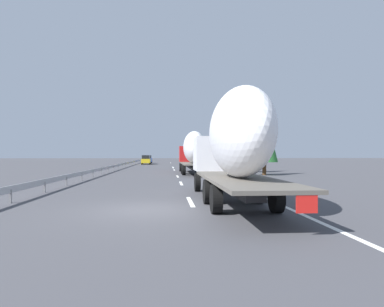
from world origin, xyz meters
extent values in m
plane|color=#424247|center=(40.00, 0.00, 0.00)|extent=(260.00, 260.00, 0.00)
cube|color=white|center=(2.00, -1.80, 0.00)|extent=(3.20, 0.20, 0.01)
cube|color=white|center=(11.52, -1.80, 0.00)|extent=(3.20, 0.20, 0.01)
cube|color=white|center=(19.16, -1.80, 0.00)|extent=(3.20, 0.20, 0.01)
cube|color=white|center=(32.39, -1.80, 0.00)|extent=(3.20, 0.20, 0.01)
cube|color=white|center=(39.29, -1.80, 0.00)|extent=(3.20, 0.20, 0.01)
cube|color=white|center=(42.47, -1.80, 0.00)|extent=(3.20, 0.20, 0.01)
cube|color=white|center=(66.80, -1.80, 0.00)|extent=(3.20, 0.20, 0.01)
cube|color=white|center=(73.76, -1.80, 0.00)|extent=(3.20, 0.20, 0.01)
cube|color=white|center=(45.00, -5.50, 0.00)|extent=(110.00, 0.20, 0.01)
cube|color=#B21919|center=(28.56, -3.60, 2.15)|extent=(2.40, 2.50, 1.90)
cube|color=black|center=(29.66, -3.60, 2.65)|extent=(0.08, 2.12, 0.80)
cube|color=#262628|center=(25.40, -3.60, 0.67)|extent=(11.63, 0.70, 0.24)
cube|color=#59544C|center=(22.24, -3.60, 1.14)|extent=(10.24, 2.50, 0.12)
ellipsoid|color=white|center=(21.78, -3.60, 2.85)|extent=(8.19, 2.20, 3.29)
cube|color=red|center=(17.15, -4.29, 0.90)|extent=(0.04, 0.56, 0.56)
cylinder|color=black|center=(28.56, -2.50, 0.52)|extent=(1.04, 0.30, 1.04)
cylinder|color=black|center=(28.56, -4.70, 0.52)|extent=(1.04, 0.30, 1.04)
cylinder|color=black|center=(23.44, -2.50, 0.52)|extent=(1.04, 0.35, 1.04)
cylinder|color=black|center=(23.44, -4.70, 0.52)|extent=(1.04, 0.35, 1.04)
cylinder|color=black|center=(21.04, -2.50, 0.52)|extent=(1.04, 0.35, 1.04)
cylinder|color=black|center=(21.04, -4.70, 0.52)|extent=(1.04, 0.35, 1.04)
cube|color=silver|center=(6.16, -3.60, 2.15)|extent=(2.40, 2.50, 1.90)
cube|color=black|center=(7.26, -3.60, 2.65)|extent=(0.08, 2.12, 0.80)
cube|color=#262628|center=(3.14, -3.60, 0.67)|extent=(11.11, 0.70, 0.24)
cube|color=#59544C|center=(0.12, -3.60, 1.14)|extent=(9.68, 2.50, 0.12)
ellipsoid|color=white|center=(0.18, -3.60, 2.97)|extent=(6.91, 2.20, 3.54)
cube|color=red|center=(-4.69, -4.29, 0.90)|extent=(0.04, 0.56, 0.56)
cylinder|color=black|center=(6.16, -2.50, 0.52)|extent=(1.04, 0.30, 1.04)
cylinder|color=black|center=(6.16, -4.70, 0.52)|extent=(1.04, 0.30, 1.04)
cylinder|color=black|center=(1.32, -2.50, 0.52)|extent=(1.04, 0.35, 1.04)
cylinder|color=black|center=(1.32, -4.70, 0.52)|extent=(1.04, 0.35, 1.04)
cylinder|color=black|center=(-1.08, -2.50, 0.52)|extent=(1.04, 0.35, 1.04)
cylinder|color=black|center=(-1.08, -4.70, 0.52)|extent=(1.04, 0.35, 1.04)
cube|color=#28479E|center=(66.19, 3.56, 0.74)|extent=(4.06, 1.87, 0.84)
cube|color=black|center=(65.88, 3.56, 1.52)|extent=(2.23, 1.65, 0.71)
cylinder|color=black|center=(67.44, 4.39, 0.32)|extent=(0.64, 0.22, 0.64)
cylinder|color=black|center=(67.44, 2.72, 0.32)|extent=(0.64, 0.22, 0.64)
cylinder|color=black|center=(64.93, 4.39, 0.32)|extent=(0.64, 0.22, 0.64)
cylinder|color=black|center=(64.93, 2.72, 0.32)|extent=(0.64, 0.22, 0.64)
cube|color=gold|center=(57.61, 3.46, 0.74)|extent=(4.65, 1.76, 0.84)
cube|color=black|center=(57.26, 3.46, 1.54)|extent=(2.56, 1.55, 0.77)
cylinder|color=black|center=(59.05, 4.24, 0.32)|extent=(0.64, 0.22, 0.64)
cylinder|color=black|center=(59.05, 2.68, 0.32)|extent=(0.64, 0.22, 0.64)
cylinder|color=black|center=(56.17, 4.24, 0.32)|extent=(0.64, 0.22, 0.64)
cylinder|color=black|center=(56.17, 2.68, 0.32)|extent=(0.64, 0.22, 0.64)
cylinder|color=gray|center=(45.41, -6.70, 1.19)|extent=(0.10, 0.10, 2.39)
cube|color=#2D569E|center=(45.41, -6.70, 2.74)|extent=(0.06, 0.90, 0.70)
cylinder|color=#472D19|center=(51.15, -9.64, 0.72)|extent=(0.24, 0.24, 1.44)
cone|color=#286B2D|center=(51.15, -9.64, 3.28)|extent=(3.00, 3.00, 3.68)
cylinder|color=#472D19|center=(50.84, -11.98, 0.77)|extent=(0.38, 0.38, 1.54)
cone|color=#286B2D|center=(50.84, -11.98, 3.69)|extent=(2.90, 2.90, 4.30)
cylinder|color=#472D19|center=(26.24, -11.21, 0.89)|extent=(0.28, 0.28, 1.78)
cone|color=#1E5B23|center=(26.24, -11.21, 3.83)|extent=(2.41, 2.41, 4.10)
cylinder|color=#472D19|center=(20.69, -10.69, 0.66)|extent=(0.40, 0.40, 1.33)
cone|color=#286B2D|center=(20.69, -10.69, 4.01)|extent=(2.74, 2.74, 5.37)
cylinder|color=#472D19|center=(87.44, -12.08, 0.89)|extent=(0.35, 0.35, 1.78)
cone|color=#1E5B23|center=(87.44, -12.08, 3.79)|extent=(3.79, 3.79, 4.00)
cylinder|color=#472D19|center=(61.25, -9.51, 0.72)|extent=(0.26, 0.26, 1.44)
cone|color=#194C1E|center=(61.25, -9.51, 3.79)|extent=(3.48, 3.48, 4.68)
cube|color=#9EA0A5|center=(43.00, 6.00, 0.60)|extent=(94.00, 0.06, 0.32)
cube|color=slate|center=(2.13, 6.00, 0.30)|extent=(0.10, 0.10, 0.60)
cube|color=slate|center=(6.22, 6.00, 0.30)|extent=(0.10, 0.10, 0.60)
cube|color=slate|center=(10.30, 6.00, 0.30)|extent=(0.10, 0.10, 0.60)
cube|color=slate|center=(14.39, 6.00, 0.30)|extent=(0.10, 0.10, 0.60)
cube|color=slate|center=(18.48, 6.00, 0.30)|extent=(0.10, 0.10, 0.60)
cube|color=slate|center=(22.57, 6.00, 0.30)|extent=(0.10, 0.10, 0.60)
cube|color=slate|center=(26.65, 6.00, 0.30)|extent=(0.10, 0.10, 0.60)
cube|color=slate|center=(30.74, 6.00, 0.30)|extent=(0.10, 0.10, 0.60)
cube|color=slate|center=(34.83, 6.00, 0.30)|extent=(0.10, 0.10, 0.60)
cube|color=slate|center=(38.91, 6.00, 0.30)|extent=(0.10, 0.10, 0.60)
cube|color=slate|center=(43.00, 6.00, 0.30)|extent=(0.10, 0.10, 0.60)
cube|color=slate|center=(47.09, 6.00, 0.30)|extent=(0.10, 0.10, 0.60)
cube|color=slate|center=(51.17, 6.00, 0.30)|extent=(0.10, 0.10, 0.60)
cube|color=slate|center=(55.26, 6.00, 0.30)|extent=(0.10, 0.10, 0.60)
cube|color=slate|center=(59.35, 6.00, 0.30)|extent=(0.10, 0.10, 0.60)
cube|color=slate|center=(63.43, 6.00, 0.30)|extent=(0.10, 0.10, 0.60)
cube|color=slate|center=(67.52, 6.00, 0.30)|extent=(0.10, 0.10, 0.60)
cube|color=slate|center=(71.61, 6.00, 0.30)|extent=(0.10, 0.10, 0.60)
cube|color=slate|center=(75.70, 6.00, 0.30)|extent=(0.10, 0.10, 0.60)
cube|color=slate|center=(79.78, 6.00, 0.30)|extent=(0.10, 0.10, 0.60)
cube|color=slate|center=(83.87, 6.00, 0.30)|extent=(0.10, 0.10, 0.60)
cube|color=slate|center=(87.96, 6.00, 0.30)|extent=(0.10, 0.10, 0.60)
camera|label=1|loc=(-13.00, -0.73, 2.12)|focal=31.57mm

